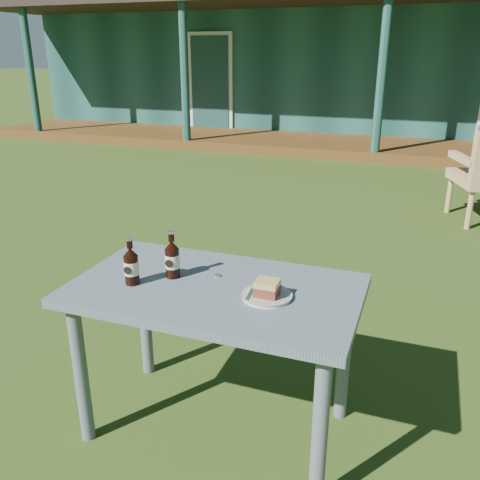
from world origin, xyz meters
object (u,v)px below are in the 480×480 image
at_px(cola_bottle_near, 172,259).
at_px(cake_slice, 267,288).
at_px(cafe_table, 216,308).
at_px(plate, 267,295).
at_px(cola_bottle_far, 131,266).

bearing_deg(cola_bottle_near, cake_slice, -6.74).
bearing_deg(cafe_table, plate, -5.87).
bearing_deg(plate, cola_bottle_near, 174.12).
bearing_deg(plate, cafe_table, 174.13).
relative_size(plate, cake_slice, 2.22).
height_order(cafe_table, plate, plate).
relative_size(cola_bottle_near, cola_bottle_far, 1.03).
bearing_deg(cola_bottle_far, cafe_table, 16.41).
distance_m(cafe_table, cake_slice, 0.28).
bearing_deg(cafe_table, cola_bottle_near, 174.10).
distance_m(cake_slice, cola_bottle_far, 0.58).
distance_m(cafe_table, cola_bottle_near, 0.28).
bearing_deg(cafe_table, cake_slice, -7.48).
bearing_deg(cola_bottle_near, cola_bottle_far, -136.91).
distance_m(cafe_table, plate, 0.26).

